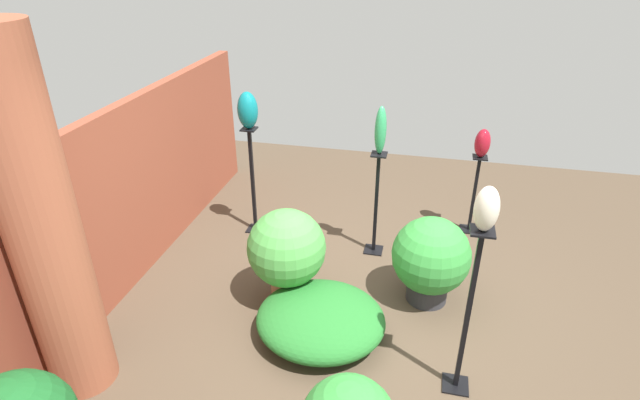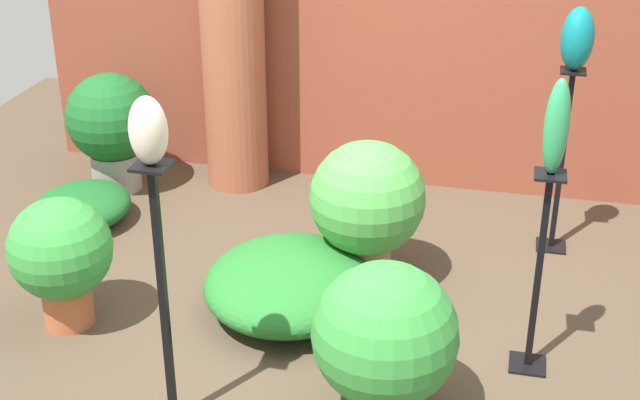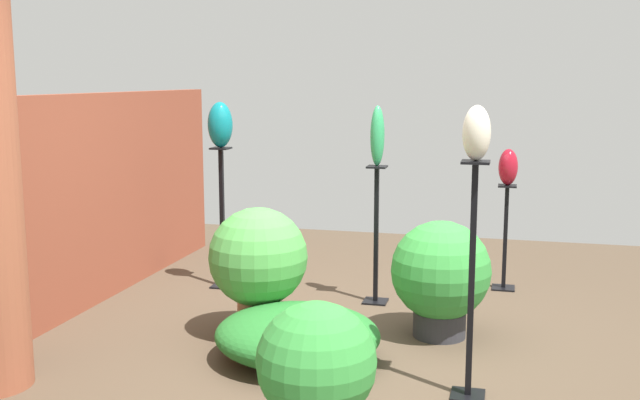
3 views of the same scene
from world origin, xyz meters
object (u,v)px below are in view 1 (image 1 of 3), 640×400
at_px(pedestal_ruby, 473,198).
at_px(art_vase_ruby, 482,143).
at_px(pedestal_jade, 376,209).
at_px(potted_plant_front_right, 287,251).
at_px(pedestal_ivory, 467,321).
at_px(art_vase_jade, 381,130).
at_px(art_vase_teal, 248,110).
at_px(brick_pillar, 43,231).
at_px(pedestal_teal, 253,186).
at_px(art_vase_ivory, 487,209).
at_px(potted_plant_front_left, 431,258).

xyz_separation_m(pedestal_ruby, art_vase_ruby, (0.00, 0.00, 0.68)).
distance_m(pedestal_ruby, art_vase_ruby, 0.68).
bearing_deg(pedestal_jade, potted_plant_front_right, 146.54).
bearing_deg(pedestal_ivory, potted_plant_front_right, 65.67).
xyz_separation_m(art_vase_ruby, art_vase_jade, (-0.69, 1.05, 0.31)).
distance_m(pedestal_ivory, art_vase_teal, 3.08).
distance_m(pedestal_ruby, pedestal_ivory, 2.45).
bearing_deg(brick_pillar, pedestal_teal, -12.86).
relative_size(art_vase_ivory, potted_plant_front_right, 0.33).
relative_size(brick_pillar, pedestal_teal, 2.12).
distance_m(pedestal_teal, art_vase_jade, 1.66).
relative_size(pedestal_ruby, potted_plant_front_left, 1.10).
height_order(brick_pillar, art_vase_teal, brick_pillar).
distance_m(art_vase_teal, art_vase_jade, 1.44).
bearing_deg(brick_pillar, art_vase_teal, -12.86).
relative_size(pedestal_jade, art_vase_jade, 2.35).
bearing_deg(pedestal_teal, art_vase_ivory, -129.16).
distance_m(brick_pillar, pedestal_ruby, 4.36).
relative_size(pedestal_jade, potted_plant_front_left, 1.35).
bearing_deg(potted_plant_front_right, pedestal_ruby, -45.04).
xyz_separation_m(pedestal_teal, art_vase_ivory, (-1.87, -2.30, 0.99)).
distance_m(brick_pillar, potted_plant_front_right, 1.98).
distance_m(pedestal_ruby, potted_plant_front_right, 2.45).
distance_m(pedestal_teal, pedestal_ruby, 2.54).
height_order(pedestal_teal, art_vase_ruby, pedestal_teal).
relative_size(brick_pillar, potted_plant_front_left, 3.14).
relative_size(pedestal_teal, art_vase_teal, 3.17).
bearing_deg(art_vase_ruby, pedestal_ivory, 175.87).
relative_size(pedestal_ivory, potted_plant_front_left, 1.64).
height_order(pedestal_ruby, potted_plant_front_left, pedestal_ruby).
bearing_deg(art_vase_teal, pedestal_ivory, -129.16).
bearing_deg(pedestal_ivory, brick_pillar, 101.16).
distance_m(pedestal_jade, art_vase_teal, 1.72).
bearing_deg(art_vase_jade, pedestal_ruby, -56.50).
distance_m(pedestal_teal, pedestal_jade, 1.44).
xyz_separation_m(brick_pillar, pedestal_ivory, (0.56, -2.86, -0.70)).
height_order(brick_pillar, pedestal_ivory, brick_pillar).
bearing_deg(pedestal_teal, pedestal_ruby, -77.23).
relative_size(pedestal_jade, potted_plant_front_right, 1.21).
height_order(art_vase_teal, art_vase_ruby, art_vase_teal).
distance_m(art_vase_ruby, art_vase_ivory, 2.49).
distance_m(pedestal_jade, art_vase_jade, 0.88).
bearing_deg(pedestal_jade, art_vase_teal, 84.70).
bearing_deg(art_vase_jade, potted_plant_front_right, 146.54).
xyz_separation_m(pedestal_jade, potted_plant_front_right, (-1.04, 0.69, 0.03)).
bearing_deg(pedestal_ruby, potted_plant_front_right, 134.96).
relative_size(pedestal_teal, pedestal_jade, 1.09).
distance_m(art_vase_ruby, potted_plant_front_right, 2.51).
xyz_separation_m(pedestal_teal, pedestal_ivory, (-1.87, -2.30, 0.07)).
bearing_deg(art_vase_jade, pedestal_jade, 90.00).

